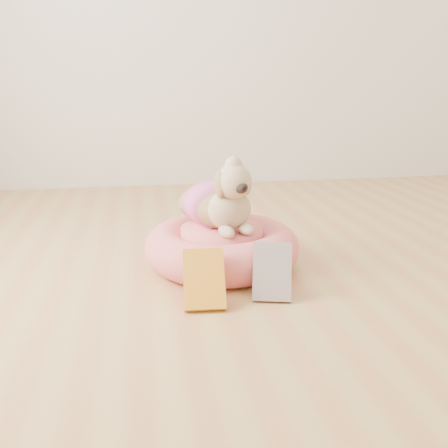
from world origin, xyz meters
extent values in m
plane|color=tan|center=(0.00, 0.00, 0.00)|extent=(4.50, 4.50, 0.00)
cylinder|color=#F36A5F|center=(-0.23, 0.65, 0.05)|extent=(0.44, 0.44, 0.09)
torus|color=#F36A5F|center=(-0.23, 0.65, 0.08)|extent=(0.60, 0.60, 0.15)
cylinder|color=#F36A5F|center=(-0.23, 0.65, 0.11)|extent=(0.32, 0.32, 0.08)
cube|color=yellow|center=(-0.35, 0.31, 0.09)|extent=(0.14, 0.15, 0.17)
cube|color=white|center=(-0.12, 0.32, 0.09)|extent=(0.15, 0.13, 0.18)
camera|label=1|loc=(-0.54, -1.17, 0.70)|focal=40.00mm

